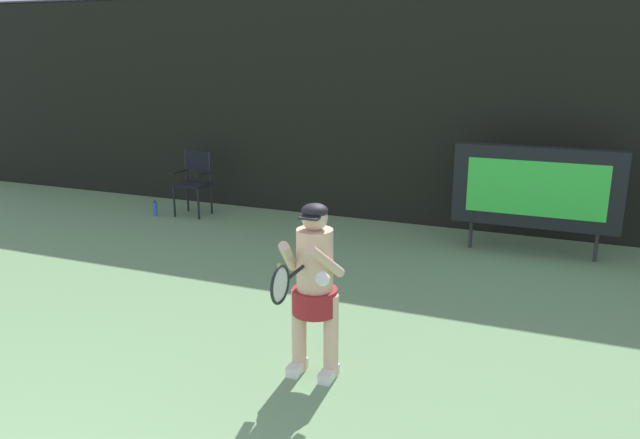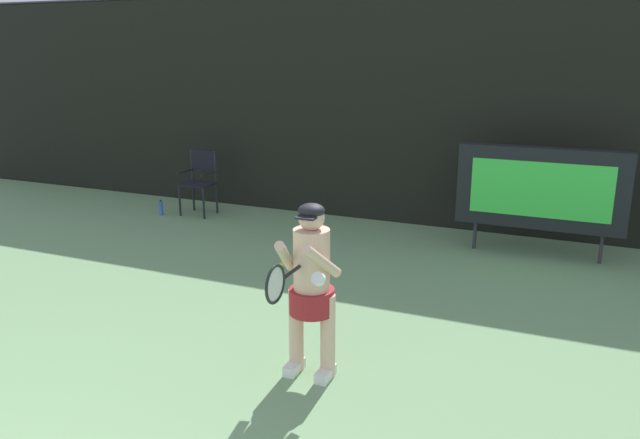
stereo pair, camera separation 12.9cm
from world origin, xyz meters
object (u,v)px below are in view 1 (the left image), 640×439
(tennis_player, at_px, (314,283))
(tennis_racket, at_px, (281,283))
(scoreboard, at_px, (536,188))
(umpire_chair, at_px, (194,179))
(water_bottle, at_px, (155,209))
(tennis_ball_spare, at_px, (279,265))

(tennis_player, relative_size, tennis_racket, 2.56)
(scoreboard, distance_m, tennis_player, 4.42)
(umpire_chair, height_order, water_bottle, umpire_chair)
(scoreboard, xyz_separation_m, tennis_racket, (-1.57, -4.70, 0.09))
(tennis_ball_spare, bearing_deg, umpire_chair, 142.66)
(scoreboard, xyz_separation_m, umpire_chair, (-5.51, 0.10, -0.33))
(tennis_player, xyz_separation_m, tennis_racket, (-0.04, -0.55, 0.18))
(tennis_player, relative_size, tennis_ball_spare, 22.62)
(water_bottle, bearing_deg, tennis_ball_spare, -26.85)
(tennis_player, bearing_deg, umpire_chair, 133.11)
(tennis_ball_spare, bearing_deg, tennis_racket, -63.74)
(scoreboard, bearing_deg, tennis_player, -110.17)
(water_bottle, xyz_separation_m, tennis_player, (4.56, -3.90, 0.73))
(scoreboard, relative_size, tennis_racket, 3.65)
(water_bottle, height_order, tennis_player, tennis_player)
(tennis_ball_spare, bearing_deg, water_bottle, 153.15)
(tennis_ball_spare, bearing_deg, tennis_player, -57.88)
(water_bottle, bearing_deg, umpire_chair, 31.67)
(scoreboard, relative_size, tennis_ball_spare, 32.35)
(water_bottle, distance_m, tennis_ball_spare, 3.47)
(scoreboard, bearing_deg, water_bottle, -177.63)
(scoreboard, bearing_deg, tennis_racket, -108.45)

